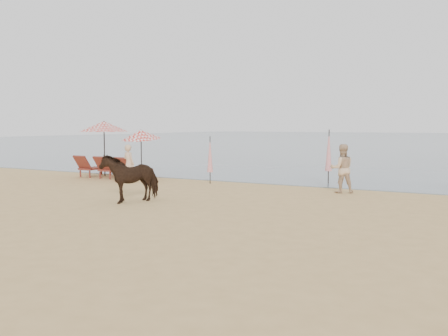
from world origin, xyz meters
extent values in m
plane|color=tan|center=(0.00, 0.00, 0.00)|extent=(120.00, 120.00, 0.00)
cube|color=#51606B|center=(0.00, 80.00, 0.00)|extent=(160.00, 140.00, 0.06)
cube|color=maroon|center=(-9.29, 9.00, 0.40)|extent=(0.77, 1.62, 0.09)
cube|color=maroon|center=(-9.30, 8.15, 0.72)|extent=(0.75, 0.54, 0.70)
cube|color=maroon|center=(-8.03, 8.98, 0.40)|extent=(0.77, 1.62, 0.09)
cube|color=maroon|center=(-8.05, 8.12, 0.72)|extent=(0.75, 0.54, 0.70)
cube|color=maroon|center=(-6.77, 8.95, 0.40)|extent=(0.77, 1.62, 0.09)
cube|color=maroon|center=(-6.79, 8.10, 0.72)|extent=(0.75, 0.54, 0.70)
cylinder|color=black|center=(-8.96, 9.28, 1.24)|extent=(0.06, 0.06, 2.48)
cone|color=red|center=(-8.96, 9.28, 2.42)|extent=(2.37, 2.37, 0.51)
sphere|color=black|center=(-8.96, 9.28, 2.65)|extent=(0.09, 0.09, 0.09)
cylinder|color=black|center=(-6.97, 9.61, 1.05)|extent=(0.05, 0.05, 2.09)
cone|color=red|center=(-6.97, 9.61, 2.04)|extent=(1.85, 1.88, 0.63)
sphere|color=black|center=(-6.97, 9.61, 2.24)|extent=(0.08, 0.08, 0.08)
cylinder|color=black|center=(-2.89, 9.08, 1.01)|extent=(0.04, 0.04, 2.01)
cone|color=red|center=(-2.89, 9.08, 1.25)|extent=(0.24, 0.24, 1.51)
cylinder|color=black|center=(1.63, 11.22, 1.15)|extent=(0.05, 0.05, 2.31)
cone|color=red|center=(1.63, 11.22, 1.43)|extent=(0.28, 0.28, 1.73)
imported|color=black|center=(-2.70, 3.57, 0.79)|extent=(1.46, 2.04, 1.57)
imported|color=tan|center=(-6.12, 7.65, 0.83)|extent=(0.68, 0.53, 1.66)
imported|color=tan|center=(2.83, 8.89, 0.90)|extent=(1.09, 1.01, 1.80)
camera|label=1|loc=(7.73, -9.23, 2.52)|focal=40.00mm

